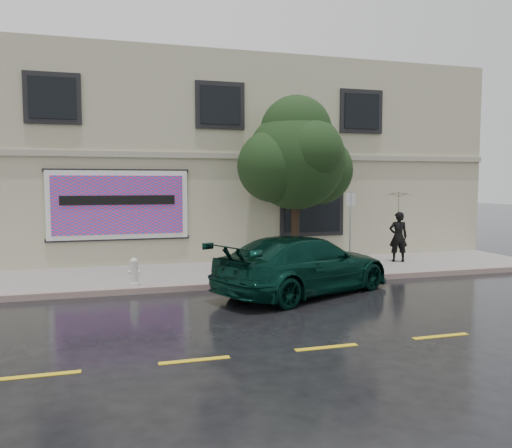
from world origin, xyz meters
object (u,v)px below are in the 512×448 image
object	(u,v)px
pedestrian	(398,237)
fire_hydrant	(134,272)
car	(304,265)
street_tree	(296,160)

from	to	relation	value
pedestrian	fire_hydrant	xyz separation A→B (m)	(-8.48, -1.57, -0.48)
car	street_tree	xyz separation A→B (m)	(0.89, 3.03, 2.69)
street_tree	fire_hydrant	world-z (taller)	street_tree
street_tree	fire_hydrant	xyz separation A→B (m)	(-4.92, -1.65, -2.91)
car	pedestrian	world-z (taller)	pedestrian
pedestrian	street_tree	size ratio (longest dim) A/B	0.34
pedestrian	fire_hydrant	bearing A→B (deg)	28.23
street_tree	car	bearing A→B (deg)	-106.42
pedestrian	street_tree	world-z (taller)	street_tree
fire_hydrant	street_tree	bearing A→B (deg)	17.64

